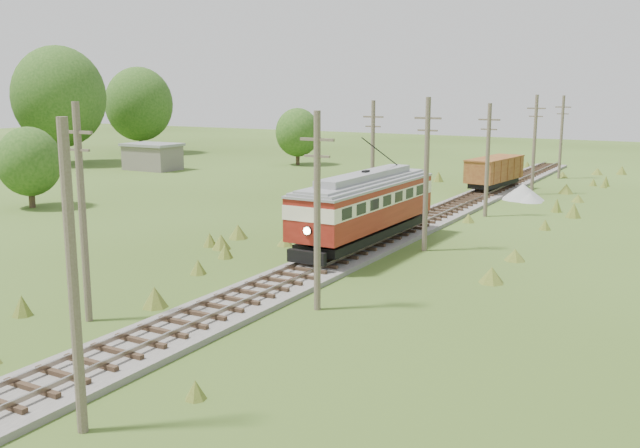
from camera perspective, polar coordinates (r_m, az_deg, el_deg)
The scene contains 17 objects.
railbed_main at distance 46.59m, azimuth 6.01°, elevation -0.75°, with size 3.60×96.00×0.57m.
streetcar at distance 42.12m, azimuth 3.65°, elevation 1.68°, with size 3.26×13.55×6.17m.
gondola at distance 67.53m, azimuth 13.79°, elevation 4.16°, with size 3.52×8.25×2.66m.
gravel_pile at distance 63.68m, azimuth 16.00°, elevation 2.44°, with size 3.79×4.02×1.38m.
utility_pole_r_1 at distance 20.43m, azimuth -19.16°, elevation -4.32°, with size 0.30×0.30×8.80m.
utility_pole_r_2 at distance 30.27m, azimuth -0.22°, elevation 1.15°, with size 1.60×0.30×8.60m.
utility_pole_r_3 at distance 41.95m, azimuth 8.50°, elevation 4.04°, with size 1.60×0.30×9.00m.
utility_pole_r_4 at distance 54.31m, azimuth 13.26°, elevation 5.09°, with size 1.60×0.30×8.40m.
utility_pole_r_5 at distance 66.74m, azimuth 16.77°, elevation 6.17°, with size 1.60×0.30×8.90m.
utility_pole_r_6 at distance 79.48m, azimuth 18.74°, elevation 6.67°, with size 1.60×0.30×8.70m.
utility_pole_l_a at distance 30.28m, azimuth -18.49°, elevation 0.98°, with size 1.60×0.30×9.00m.
utility_pole_l_b at distance 53.21m, azimuth 4.23°, elevation 5.34°, with size 1.60×0.30×8.60m.
tree_left_4 at distance 95.02m, azimuth -20.17°, elevation 9.53°, with size 11.34×11.34×14.61m.
tree_left_5 at distance 107.53m, azimuth -14.28°, elevation 9.28°, with size 9.66×9.66×12.44m.
tree_mid_a at distance 88.97m, azimuth -1.81°, elevation 7.33°, with size 5.46×5.46×7.03m.
tree_mid_c at distance 61.50m, azimuth -22.25°, elevation 4.64°, with size 5.04×5.04×6.49m.
shed at distance 85.99m, azimuth -13.25°, elevation 5.29°, with size 6.40×4.40×3.10m.
Camera 1 is at (18.07, -7.91, 9.55)m, focal length 40.00 mm.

